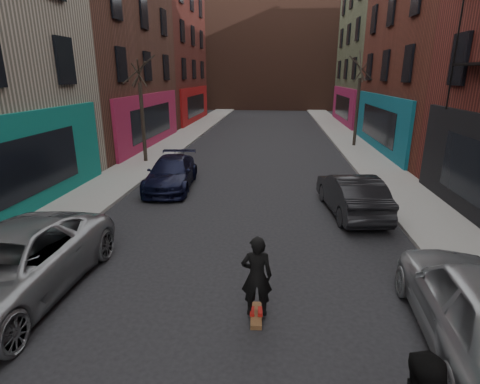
% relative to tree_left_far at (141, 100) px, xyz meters
% --- Properties ---
extents(sidewalk_left, '(2.50, 84.00, 0.13)m').
position_rel_tree_left_far_xyz_m(sidewalk_left, '(-0.05, 12.00, -3.31)').
color(sidewalk_left, gray).
rests_on(sidewalk_left, ground).
extents(sidewalk_right, '(2.50, 84.00, 0.13)m').
position_rel_tree_left_far_xyz_m(sidewalk_right, '(12.45, 12.00, -3.31)').
color(sidewalk_right, gray).
rests_on(sidewalk_right, ground).
extents(building_far, '(40.00, 10.00, 14.00)m').
position_rel_tree_left_far_xyz_m(building_far, '(6.20, 38.00, 3.62)').
color(building_far, '#47281E').
rests_on(building_far, ground).
extents(tree_left_far, '(2.00, 2.00, 6.50)m').
position_rel_tree_left_far_xyz_m(tree_left_far, '(0.00, 0.00, 0.00)').
color(tree_left_far, black).
rests_on(tree_left_far, sidewalk_left).
extents(tree_right_far, '(2.00, 2.00, 6.80)m').
position_rel_tree_left_far_xyz_m(tree_right_far, '(12.40, 6.00, 0.15)').
color(tree_right_far, black).
rests_on(tree_right_far, sidewalk_right).
extents(parked_left_far, '(2.60, 5.55, 1.53)m').
position_rel_tree_left_far_xyz_m(parked_left_far, '(1.60, -13.12, -2.61)').
color(parked_left_far, gray).
rests_on(parked_left_far, ground).
extents(parked_left_end, '(2.17, 4.62, 1.30)m').
position_rel_tree_left_far_xyz_m(parked_left_end, '(2.74, -4.52, -2.73)').
color(parked_left_end, black).
rests_on(parked_left_end, ground).
extents(parked_right_end, '(2.00, 4.46, 1.42)m').
position_rel_tree_left_far_xyz_m(parked_right_end, '(9.84, -6.96, -2.67)').
color(parked_right_end, black).
rests_on(parked_right_end, ground).
extents(skateboard, '(0.26, 0.81, 0.10)m').
position_rel_tree_left_far_xyz_m(skateboard, '(6.88, -13.26, -3.33)').
color(skateboard, brown).
rests_on(skateboard, ground).
extents(skateboarder, '(0.63, 0.43, 1.68)m').
position_rel_tree_left_far_xyz_m(skateboarder, '(6.88, -13.26, -2.44)').
color(skateboarder, black).
rests_on(skateboarder, skateboard).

